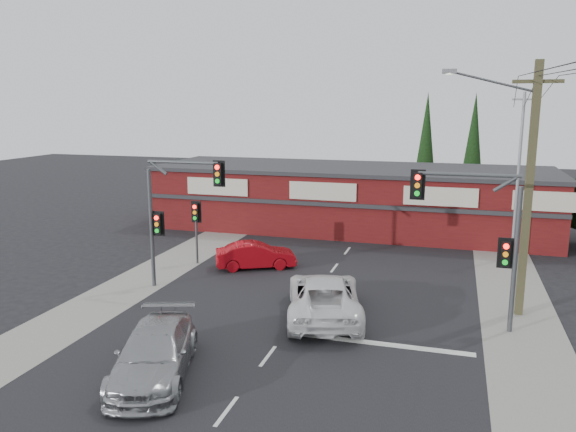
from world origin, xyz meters
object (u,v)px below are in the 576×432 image
(white_suv, at_px, (324,296))
(shop_building, at_px, (350,197))
(red_sedan, at_px, (256,255))
(silver_suv, at_px, (155,353))
(utility_pole, at_px, (526,182))

(white_suv, distance_m, shop_building, 16.62)
(white_suv, height_order, red_sedan, white_suv)
(white_suv, height_order, silver_suv, white_suv)
(red_sedan, xyz_separation_m, utility_pole, (12.29, -3.14, 4.72))
(shop_building, bearing_deg, utility_pole, -56.24)
(red_sedan, height_order, shop_building, shop_building)
(red_sedan, relative_size, shop_building, 0.15)
(shop_building, distance_m, utility_pole, 17.15)
(silver_suv, distance_m, red_sedan, 12.08)
(silver_suv, bearing_deg, white_suv, 40.76)
(shop_building, relative_size, utility_pole, 2.73)
(silver_suv, bearing_deg, red_sedan, 76.78)
(white_suv, height_order, shop_building, shop_building)
(silver_suv, distance_m, shop_building, 23.02)
(white_suv, distance_m, red_sedan, 7.45)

